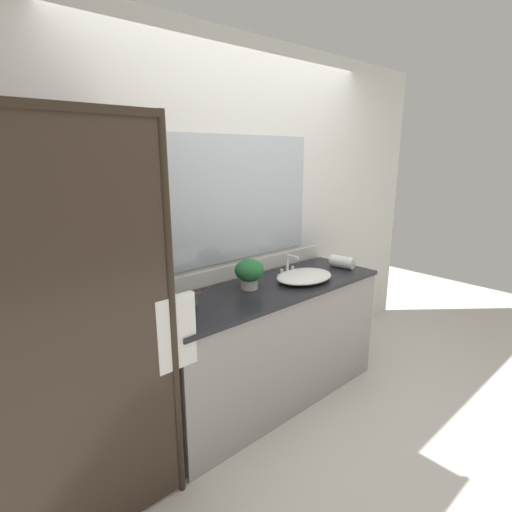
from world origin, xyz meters
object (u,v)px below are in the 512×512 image
(amenity_bottle_lotion, at_px, (168,308))
(faucet, at_px, (288,268))
(amenity_bottle_conditioner, at_px, (195,299))
(rolled_towel_near_edge, at_px, (342,262))
(sink_basin, at_px, (304,276))
(potted_plant, at_px, (249,272))

(amenity_bottle_lotion, bearing_deg, faucet, 3.27)
(amenity_bottle_lotion, distance_m, amenity_bottle_conditioner, 0.21)
(amenity_bottle_lotion, distance_m, rolled_towel_near_edge, 1.56)
(sink_basin, bearing_deg, amenity_bottle_lotion, 174.47)
(sink_basin, xyz_separation_m, amenity_bottle_conditioner, (-0.87, 0.13, 0.00))
(faucet, xyz_separation_m, amenity_bottle_lotion, (-1.08, -0.06, -0.01))
(potted_plant, bearing_deg, amenity_bottle_conditioner, 179.96)
(rolled_towel_near_edge, bearing_deg, faucet, 162.14)
(sink_basin, bearing_deg, rolled_towel_near_edge, 1.35)
(rolled_towel_near_edge, bearing_deg, sink_basin, -178.65)
(faucet, height_order, amenity_bottle_lotion, faucet)
(sink_basin, height_order, amenity_bottle_lotion, amenity_bottle_lotion)
(faucet, relative_size, amenity_bottle_conditioner, 2.28)
(faucet, height_order, amenity_bottle_conditioner, faucet)
(potted_plant, height_order, rolled_towel_near_edge, potted_plant)
(faucet, height_order, potted_plant, potted_plant)
(faucet, bearing_deg, sink_basin, -90.00)
(faucet, relative_size, amenity_bottle_lotion, 2.02)
(potted_plant, relative_size, rolled_towel_near_edge, 1.11)
(amenity_bottle_lotion, xyz_separation_m, amenity_bottle_conditioner, (0.21, 0.03, -0.00))
(sink_basin, distance_m, amenity_bottle_lotion, 1.08)
(amenity_bottle_lotion, xyz_separation_m, rolled_towel_near_edge, (1.56, -0.09, 0.01))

